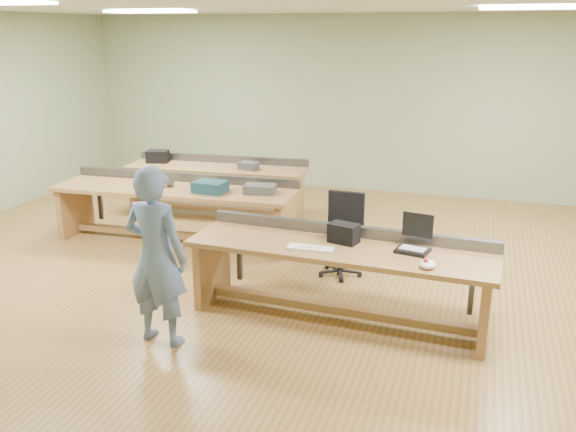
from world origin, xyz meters
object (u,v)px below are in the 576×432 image
object	(u,v)px
workbench_mid	(176,201)
workbench_back	(217,179)
camera_bag	(344,233)
mug	(169,183)
person	(156,256)
parts_bin_grey	(260,189)
laptop_base	(413,250)
parts_bin_teal	(210,187)
drinks_can	(156,184)
task_chair	(341,245)
workbench_front	(340,264)

from	to	relation	value
workbench_mid	workbench_back	world-z (taller)	same
camera_bag	mug	world-z (taller)	camera_bag
workbench_back	person	world-z (taller)	person
person	camera_bag	xyz separation A→B (m)	(1.44, 1.06, 0.02)
parts_bin_grey	workbench_mid	bearing A→B (deg)	-177.30
workbench_back	mug	bearing A→B (deg)	-97.45
person	laptop_base	size ratio (longest dim) A/B	5.61
workbench_back	laptop_base	distance (m)	4.35
workbench_mid	workbench_back	size ratio (longest dim) A/B	1.18
workbench_mid	laptop_base	bearing A→B (deg)	-28.26
mug	laptop_base	bearing A→B (deg)	-24.54
parts_bin_teal	drinks_can	xyz separation A→B (m)	(-0.74, -0.06, -0.01)
person	parts_bin_grey	xyz separation A→B (m)	(0.01, 2.57, -0.02)
person	parts_bin_teal	size ratio (longest dim) A/B	4.12
parts_bin_grey	camera_bag	bearing A→B (deg)	-46.69
workbench_back	mug	size ratio (longest dim) A/B	20.83
workbench_back	task_chair	size ratio (longest dim) A/B	2.93
workbench_back	drinks_can	bearing A→B (deg)	-101.19
workbench_mid	person	world-z (taller)	person
workbench_mid	task_chair	distance (m)	2.40
workbench_mid	mug	xyz separation A→B (m)	(-0.09, 0.00, 0.24)
workbench_front	mug	xyz separation A→B (m)	(-2.68, 1.56, 0.24)
person	camera_bag	world-z (taller)	person
task_chair	drinks_can	distance (m)	2.60
mug	drinks_can	size ratio (longest dim) A/B	1.04
drinks_can	workbench_back	bearing A→B (deg)	82.88
task_chair	person	bearing A→B (deg)	-117.09
laptop_base	parts_bin_grey	distance (m)	2.63
workbench_mid	parts_bin_grey	xyz separation A→B (m)	(1.16, 0.05, 0.24)
workbench_front	workbench_back	size ratio (longest dim) A/B	1.07
mug	camera_bag	bearing A→B (deg)	-28.62
person	parts_bin_teal	distance (m)	2.50
workbench_mid	camera_bag	world-z (taller)	camera_bag
drinks_can	camera_bag	bearing A→B (deg)	-24.95
workbench_mid	mug	bearing A→B (deg)	174.81
laptop_base	parts_bin_teal	size ratio (longest dim) A/B	0.73
parts_bin_grey	mug	size ratio (longest dim) A/B	2.93
parts_bin_teal	task_chair	bearing A→B (deg)	-10.84
workbench_mid	laptop_base	xyz separation A→B (m)	(3.26, -1.53, 0.20)
parts_bin_grey	drinks_can	world-z (taller)	drinks_can
parts_bin_grey	drinks_can	xyz separation A→B (m)	(-1.36, -0.22, 0.01)
parts_bin_teal	camera_bag	bearing A→B (deg)	-33.68
task_chair	drinks_can	xyz separation A→B (m)	(-2.54, 0.28, 0.47)
workbench_front	workbench_back	distance (m)	3.89
person	parts_bin_grey	bearing A→B (deg)	-85.10
person	mug	size ratio (longest dim) A/B	12.34
person	parts_bin_grey	size ratio (longest dim) A/B	4.21
workbench_back	parts_bin_teal	distance (m)	1.56
workbench_back	drinks_can	xyz separation A→B (m)	(-0.19, -1.49, 0.26)
task_chair	parts_bin_teal	world-z (taller)	task_chair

